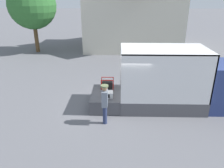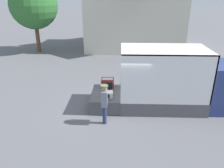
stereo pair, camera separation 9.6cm
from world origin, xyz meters
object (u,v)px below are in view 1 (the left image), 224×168
at_px(worker_person, 105,100).
at_px(box_truck, 199,88).
at_px(microwave, 107,94).
at_px(portable_generator, 108,84).
at_px(street_tree, 32,5).

bearing_deg(worker_person, box_truck, 20.86).
height_order(box_truck, microwave, box_truck).
xyz_separation_m(microwave, portable_generator, (-0.03, 1.05, 0.07)).
height_order(box_truck, portable_generator, box_truck).
bearing_deg(portable_generator, street_tree, 125.24).
xyz_separation_m(microwave, worker_person, (-0.06, -1.22, 0.30)).
bearing_deg(worker_person, microwave, 87.41).
distance_m(box_truck, microwave, 4.39).
bearing_deg(box_truck, portable_generator, 172.43).
bearing_deg(box_truck, microwave, -173.92).
height_order(box_truck, street_tree, street_tree).
xyz_separation_m(box_truck, street_tree, (-11.54, 10.70, 3.26)).
bearing_deg(microwave, street_tree, 122.74).
relative_size(box_truck, worker_person, 3.51).
relative_size(box_truck, portable_generator, 9.78).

